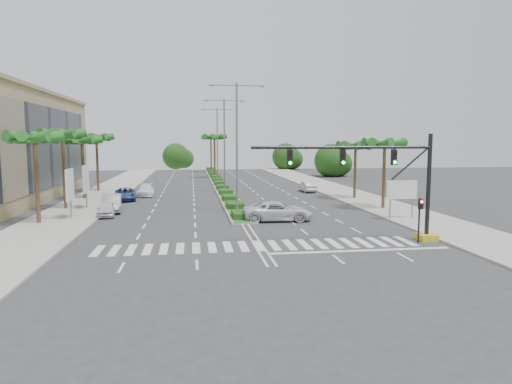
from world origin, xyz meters
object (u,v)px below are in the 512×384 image
car_parked_c (125,194)px  car_crossing (278,211)px  car_parked_b (112,203)px  car_parked_a (107,209)px  car_right (307,187)px  car_parked_d (146,190)px

car_parked_c → car_crossing: (14.72, -15.64, 0.11)m
car_parked_b → car_parked_a: bearing=-97.7°
car_right → car_crossing: bearing=67.6°
car_parked_d → car_crossing: size_ratio=0.83×
car_parked_b → car_parked_c: bearing=82.0°
car_crossing → car_right: size_ratio=1.40×
car_crossing → car_parked_b: bearing=68.6°
car_parked_b → car_right: size_ratio=1.20×
car_parked_c → car_right: bearing=6.8°
car_parked_a → car_right: (22.78, 16.80, 0.04)m
car_crossing → car_parked_d: bearing=37.2°
car_parked_a → car_right: bearing=31.2°
car_parked_b → car_parked_c: size_ratio=0.98×
car_parked_c → car_parked_d: (1.95, 4.01, -0.00)m
car_parked_b → car_parked_d: (2.00, 12.57, -0.12)m
car_parked_c → car_parked_d: 4.46m
car_parked_b → car_crossing: 16.38m
car_parked_c → car_crossing: size_ratio=0.87×
car_parked_a → car_parked_b: size_ratio=0.76×
car_parked_c → car_right: size_ratio=1.22×
car_parked_d → car_crossing: 23.43m
car_parked_a → car_parked_b: 2.74m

